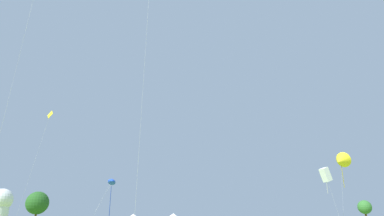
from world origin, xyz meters
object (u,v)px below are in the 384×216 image
Objects in this scene: tree_distant_right at (37,203)px; kite_blue_parafoil at (112,182)px; kite_yellow_diamond at (49,118)px; observatory_dome at (1,205)px; kite_yellow_delta at (341,161)px; tree_distant_left at (365,207)px; kite_white_box at (326,175)px.

kite_blue_parafoil is at bearing -48.84° from tree_distant_right.
observatory_dome is (-38.19, 48.84, -11.56)m from kite_yellow_diamond.
observatory_dome is (-88.34, 35.25, -6.03)m from kite_yellow_delta.
observatory_dome is at bearing 132.31° from kite_blue_parafoil.
tree_distant_right is at bearing -170.80° from tree_distant_left.
kite_yellow_diamond is at bearing -152.13° from tree_distant_left.
observatory_dome reaches higher than tree_distant_right.
kite_yellow_diamond is 3.19× the size of tree_distant_left.
tree_distant_left is (98.35, -17.03, -1.63)m from observatory_dome.
observatory_dome is at bearing 128.02° from kite_yellow_diamond.
kite_yellow_diamond is 1.92× the size of kite_white_box.
tree_distant_left is at bearing 61.24° from kite_yellow_delta.
kite_white_box is at bearing 26.34° from kite_blue_parafoil.
kite_yellow_delta is 2.31× the size of tree_distant_left.
kite_white_box is (45.04, 6.41, -8.89)m from kite_yellow_diamond.
tree_distant_right reaches higher than kite_blue_parafoil.
kite_yellow_delta is at bearing -118.76° from tree_distant_left.
tree_distant_left is (45.86, 40.62, -1.80)m from kite_blue_parafoil.
kite_yellow_delta is at bearing 31.99° from kite_blue_parafoil.
observatory_dome is 39.36m from tree_distant_right.
kite_blue_parafoil is 38.65m from tree_distant_right.
kite_white_box is 93.46m from observatory_dome.
kite_white_box is 34.40m from kite_blue_parafoil.
observatory_dome is 1.81× the size of tree_distant_left.
kite_yellow_delta is at bearing 54.54° from kite_white_box.
observatory_dome reaches higher than kite_white_box.
tree_distant_left is at bearing -9.82° from observatory_dome.
kite_yellow_diamond is 20.29m from kite_blue_parafoil.
kite_yellow_delta reaches higher than tree_distant_left.
kite_blue_parafoil is (-30.75, -15.22, -2.50)m from kite_white_box.
kite_yellow_delta is 1.27× the size of observatory_dome.
observatory_dome is 1.44× the size of tree_distant_right.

